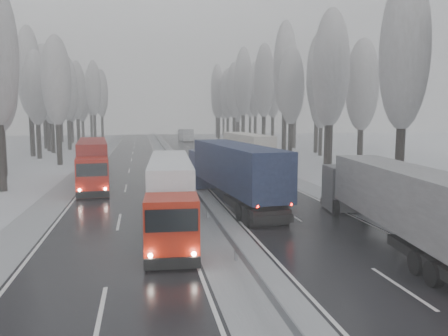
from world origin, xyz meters
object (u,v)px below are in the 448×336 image
object	(u,v)px
truck_blue_box	(231,169)
box_truck_distant	(186,135)
truck_red_white	(170,187)
truck_grey_tarp	(390,196)
truck_cream_box	(244,148)
truck_red_red	(93,159)

from	to	relation	value
truck_blue_box	box_truck_distant	distance (m)	74.75
box_truck_distant	truck_red_white	distance (m)	80.31
truck_grey_tarp	truck_cream_box	bearing A→B (deg)	97.32
truck_grey_tarp	truck_red_red	world-z (taller)	truck_red_red
truck_cream_box	box_truck_distant	size ratio (longest dim) A/B	1.92
truck_grey_tarp	truck_red_red	bearing A→B (deg)	134.81
truck_cream_box	box_truck_distant	bearing A→B (deg)	88.48
truck_cream_box	truck_grey_tarp	bearing A→B (deg)	-93.20
truck_blue_box	truck_cream_box	world-z (taller)	truck_blue_box
truck_grey_tarp	truck_blue_box	world-z (taller)	truck_blue_box
truck_blue_box	truck_red_red	distance (m)	15.11
box_truck_distant	truck_red_red	size ratio (longest dim) A/B	0.54
truck_grey_tarp	box_truck_distant	distance (m)	85.20
truck_grey_tarp	truck_cream_box	distance (m)	31.09
truck_blue_box	truck_cream_box	size ratio (longest dim) A/B	1.05
truck_blue_box	truck_red_white	size ratio (longest dim) A/B	1.15
truck_cream_box	truck_red_red	distance (m)	19.06
truck_cream_box	box_truck_distant	world-z (taller)	truck_cream_box
box_truck_distant	truck_red_white	size ratio (longest dim) A/B	0.57
truck_red_white	truck_cream_box	bearing A→B (deg)	71.16
truck_blue_box	box_truck_distant	bearing A→B (deg)	80.59
truck_blue_box	truck_cream_box	xyz separation A→B (m)	(5.89, 20.53, -0.11)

